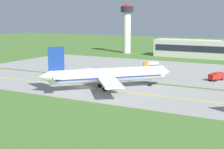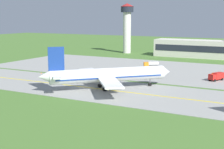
{
  "view_description": "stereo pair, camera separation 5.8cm",
  "coord_description": "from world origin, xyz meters",
  "px_view_note": "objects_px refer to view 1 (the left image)",
  "views": [
    {
      "loc": [
        54.02,
        -82.25,
        20.9
      ],
      "look_at": [
        7.87,
        3.42,
        4.0
      ],
      "focal_mm": 53.92,
      "sensor_mm": 36.0,
      "label": 1
    },
    {
      "loc": [
        54.07,
        -82.22,
        20.9
      ],
      "look_at": [
        7.87,
        3.42,
        4.0
      ],
      "focal_mm": 53.92,
      "sensor_mm": 36.0,
      "label": 2
    }
  ],
  "objects_px": {
    "airplane_lead": "(107,75)",
    "control_tower": "(127,23)",
    "service_truck_pushback": "(151,64)",
    "service_truck_fuel": "(216,76)"
  },
  "relations": [
    {
      "from": "airplane_lead",
      "to": "control_tower",
      "type": "relative_size",
      "value": 1.12
    },
    {
      "from": "service_truck_pushback",
      "to": "control_tower",
      "type": "xyz_separation_m",
      "value": [
        -33.62,
        46.65,
        15.33
      ]
    },
    {
      "from": "service_truck_fuel",
      "to": "service_truck_pushback",
      "type": "bearing_deg",
      "value": 151.91
    },
    {
      "from": "service_truck_pushback",
      "to": "control_tower",
      "type": "distance_m",
      "value": 59.52
    },
    {
      "from": "airplane_lead",
      "to": "service_truck_fuel",
      "type": "bearing_deg",
      "value": 48.33
    },
    {
      "from": "airplane_lead",
      "to": "control_tower",
      "type": "height_order",
      "value": "control_tower"
    },
    {
      "from": "service_truck_fuel",
      "to": "service_truck_pushback",
      "type": "xyz_separation_m",
      "value": [
        -29.21,
        15.59,
        0.0
      ]
    },
    {
      "from": "service_truck_pushback",
      "to": "airplane_lead",
      "type": "bearing_deg",
      "value": -84.88
    },
    {
      "from": "service_truck_fuel",
      "to": "control_tower",
      "type": "height_order",
      "value": "control_tower"
    },
    {
      "from": "airplane_lead",
      "to": "control_tower",
      "type": "bearing_deg",
      "value": 112.51
    }
  ]
}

